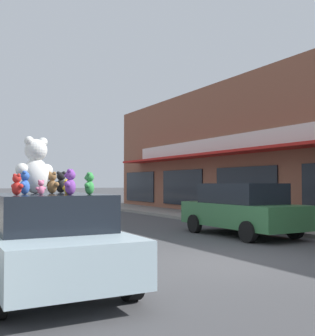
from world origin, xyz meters
name	(u,v)px	position (x,y,z in m)	size (l,w,h in m)	color
ground_plane	(217,263)	(0.00, 0.00, 0.00)	(260.00, 260.00, 0.00)	#424244
plush_art_car	(46,239)	(-3.62, -0.40, 0.77)	(2.03, 4.13, 1.48)	#ADC6D1
teddy_bear_giant	(36,166)	(-3.73, -0.07, 1.93)	(0.71, 0.51, 0.94)	white
teddy_bear_orange	(67,186)	(-3.19, -0.01, 1.59)	(0.16, 0.16, 0.24)	orange
teddy_bear_blue	(25,183)	(-3.98, -0.46, 1.65)	(0.20, 0.28, 0.37)	blue
teddy_bear_pink	(41,188)	(-3.81, -0.80, 1.58)	(0.17, 0.11, 0.22)	pink
teddy_bear_purple	(70,182)	(-3.47, -1.14, 1.66)	(0.24, 0.28, 0.38)	purple
teddy_bear_brown	(52,183)	(-3.47, -0.12, 1.65)	(0.22, 0.27, 0.36)	olive
teddy_bear_black	(61,182)	(-3.21, 0.25, 1.66)	(0.27, 0.25, 0.38)	black
teddy_bear_yellow	(68,187)	(-3.43, -0.88, 1.58)	(0.17, 0.12, 0.22)	yellow
teddy_bear_green	(89,184)	(-3.16, -1.09, 1.64)	(0.22, 0.24, 0.34)	green
teddy_bear_red	(17,185)	(-4.17, -0.91, 1.63)	(0.19, 0.23, 0.31)	red
parked_car_far_center	(242,208)	(3.39, 3.26, 0.85)	(1.98, 4.29, 1.64)	#336B3D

